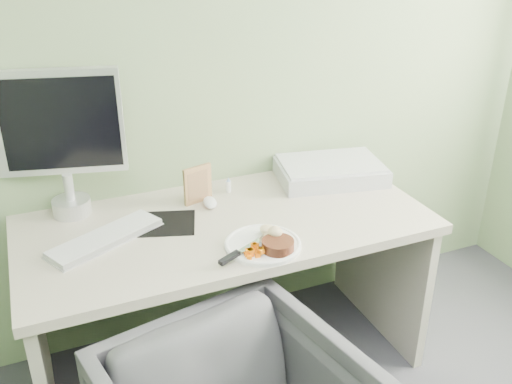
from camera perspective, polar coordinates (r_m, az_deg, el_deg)
name	(u,v)px	position (r m, az deg, el deg)	size (l,w,h in m)	color
wall_back	(191,43)	(2.37, -6.56, 14.56)	(3.50, 3.50, 0.00)	#66815A
desk	(227,260)	(2.34, -2.87, -6.78)	(1.60, 0.75, 0.73)	beige
plate	(263,245)	(2.07, 0.68, -5.30)	(0.28, 0.28, 0.01)	white
steak	(278,245)	(2.02, 2.20, -5.33)	(0.12, 0.12, 0.04)	black
potato_pile	(270,232)	(2.08, 1.43, -3.99)	(0.11, 0.08, 0.06)	tan
carrot_heap	(252,249)	(1.99, -0.38, -5.71)	(0.06, 0.06, 0.04)	#E86504
steak_knife	(237,253)	(1.99, -1.92, -6.15)	(0.22, 0.13, 0.02)	silver
mousepad	(165,223)	(2.25, -9.07, -3.11)	(0.23, 0.20, 0.00)	black
keyboard	(106,237)	(2.17, -14.80, -4.40)	(0.43, 0.13, 0.02)	white
computer_mouse	(210,202)	(2.35, -4.62, -1.04)	(0.05, 0.10, 0.03)	white
photo_frame	(198,184)	(2.37, -5.85, 0.76)	(0.13, 0.02, 0.16)	#905E43
eyedrop_bottle	(229,185)	(2.47, -2.77, 0.67)	(0.02, 0.02, 0.07)	white
scanner	(330,172)	(2.60, 7.41, 2.05)	(0.47, 0.31, 0.07)	#B2B5BA
monitor	(60,135)	(2.30, -18.99, 5.39)	(0.48, 0.18, 0.58)	silver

